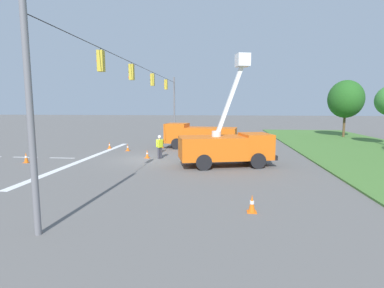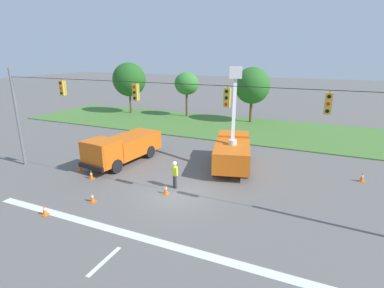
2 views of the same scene
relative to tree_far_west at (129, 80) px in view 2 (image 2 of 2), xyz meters
The scene contains 16 objects.
ground_plane 27.57m from the tree_far_west, 49.38° to the right, with size 200.00×200.00×0.00m, color #605E5B.
grass_verge 18.48m from the tree_far_west, ahead, with size 56.00×12.00×0.10m, color #477533.
lane_markings 32.31m from the tree_far_west, 56.42° to the right, with size 17.60×15.25×0.01m.
signal_gantry 27.15m from the tree_far_west, 49.40° to the right, with size 26.20×0.33×7.20m.
tree_far_west is the anchor object (origin of this frame).
tree_west 8.40m from the tree_far_west, ahead, with size 3.24×2.90×5.91m.
tree_centre 17.06m from the tree_far_west, ahead, with size 4.21×4.12×6.70m.
utility_truck_bucket_lift 24.54m from the tree_far_west, 37.25° to the right, with size 3.91×6.54×7.25m.
utility_truck_support_near 20.88m from the tree_far_west, 56.61° to the right, with size 3.08×6.92×2.30m.
road_worker 26.35m from the tree_far_west, 48.99° to the right, with size 0.53×0.45×1.77m.
traffic_cone_foreground_left 24.00m from the tree_far_west, 61.46° to the right, with size 0.36×0.36×0.62m.
traffic_cone_foreground_right 27.38m from the tree_far_west, 59.63° to the right, with size 0.36×0.36×0.61m.
traffic_cone_near_bucket 28.66m from the tree_far_west, 64.06° to the right, with size 0.36×0.36×0.61m.
traffic_cone_lane_edge_a 22.43m from the tree_far_west, 64.54° to the right, with size 0.36×0.36×0.60m.
traffic_cone_lane_edge_b 27.14m from the tree_far_west, 50.59° to the right, with size 0.36×0.36×0.62m.
traffic_cone_far_left 31.55m from the tree_far_west, 26.29° to the right, with size 0.36×0.36×0.68m.
Camera 2 is at (7.46, -14.52, 8.10)m, focal length 28.00 mm.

